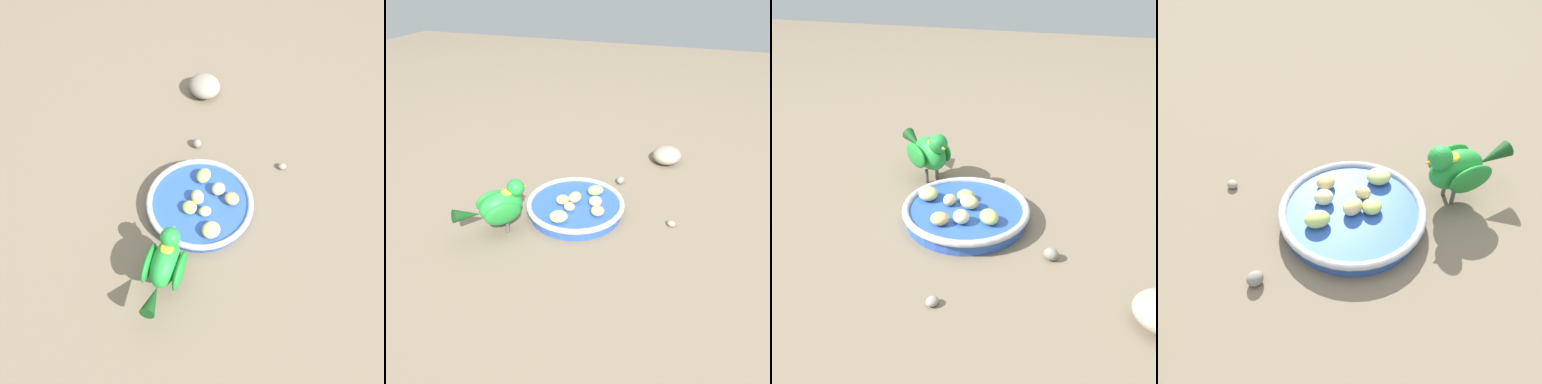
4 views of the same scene
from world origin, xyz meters
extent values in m
plane|color=#756651|center=(0.00, 0.00, 0.00)|extent=(4.00, 4.00, 0.00)
cylinder|color=#2D56B7|center=(-0.01, 0.01, 0.01)|extent=(0.21, 0.21, 0.02)
torus|color=#B7BABF|center=(-0.01, 0.01, 0.02)|extent=(0.23, 0.23, 0.01)
ellipsoid|color=#E5C67F|center=(0.00, 0.01, 0.04)|extent=(0.04, 0.03, 0.02)
ellipsoid|color=#B2CC66|center=(-0.01, 0.04, 0.03)|extent=(0.04, 0.04, 0.02)
ellipsoid|color=tan|center=(-0.03, -0.05, 0.04)|extent=(0.04, 0.04, 0.02)
ellipsoid|color=beige|center=(0.00, -0.04, 0.04)|extent=(0.04, 0.04, 0.02)
ellipsoid|color=#E5C67F|center=(-0.04, 0.01, 0.03)|extent=(0.03, 0.03, 0.02)
ellipsoid|color=#C6D17A|center=(-0.08, 0.02, 0.04)|extent=(0.05, 0.05, 0.02)
ellipsoid|color=#B2CC66|center=(0.04, -0.02, 0.04)|extent=(0.05, 0.05, 0.02)
cylinder|color=#59544C|center=(-0.11, 0.14, 0.01)|extent=(0.01, 0.01, 0.03)
cylinder|color=#59544C|center=(-0.12, 0.12, 0.01)|extent=(0.01, 0.01, 0.03)
ellipsoid|color=green|center=(-0.12, 0.14, 0.06)|extent=(0.10, 0.10, 0.06)
ellipsoid|color=#1E7F2D|center=(-0.11, 0.16, 0.06)|extent=(0.07, 0.06, 0.05)
ellipsoid|color=#1E7F2D|center=(-0.14, 0.12, 0.06)|extent=(0.07, 0.06, 0.05)
cone|color=#144719|center=(-0.17, 0.18, 0.07)|extent=(0.06, 0.06, 0.04)
sphere|color=green|center=(-0.09, 0.11, 0.10)|extent=(0.05, 0.05, 0.04)
cone|color=orange|center=(-0.08, 0.10, 0.09)|extent=(0.02, 0.02, 0.01)
ellipsoid|color=yellow|center=(-0.11, 0.12, 0.09)|extent=(0.04, 0.04, 0.01)
ellipsoid|color=gray|center=(0.15, -0.06, 0.01)|extent=(0.03, 0.03, 0.02)
ellipsoid|color=gray|center=(0.01, -0.21, 0.01)|extent=(0.02, 0.02, 0.01)
camera|label=1|loc=(-0.41, 0.22, 0.73)|focal=37.43mm
camera|label=2|loc=(-0.67, -0.22, 0.50)|focal=34.80mm
camera|label=3|loc=(0.18, -0.62, 0.43)|focal=41.05mm
camera|label=4|loc=(0.37, 0.18, 0.45)|focal=36.17mm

